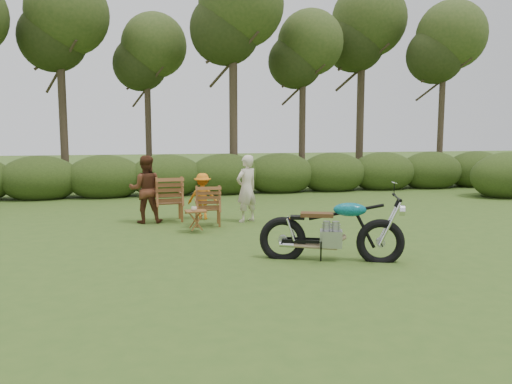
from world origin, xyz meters
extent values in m
plane|color=#35521B|center=(0.00, 0.00, 0.00)|extent=(80.00, 80.00, 0.00)
cylinder|color=#382E1E|center=(-5.50, 11.10, 3.60)|extent=(0.28, 0.28, 7.20)
sphere|color=#2D4118|center=(-5.50, 11.10, 5.84)|extent=(2.88, 2.88, 2.88)
cylinder|color=#382E1E|center=(-2.50, 12.20, 3.15)|extent=(0.24, 0.24, 6.30)
sphere|color=#2D4118|center=(-2.50, 12.20, 5.11)|extent=(2.52, 2.52, 2.52)
cylinder|color=#382E1E|center=(0.50, 10.00, 3.83)|extent=(0.30, 0.30, 7.65)
sphere|color=#2D4118|center=(0.50, 10.00, 6.21)|extent=(3.06, 3.06, 3.06)
cylinder|color=#382E1E|center=(3.50, 11.10, 3.24)|extent=(0.26, 0.26, 6.48)
sphere|color=#2D4118|center=(3.50, 11.10, 5.26)|extent=(2.59, 2.59, 2.59)
cylinder|color=#382E1E|center=(6.50, 12.20, 3.96)|extent=(0.32, 0.32, 7.92)
sphere|color=#2D4118|center=(6.50, 12.20, 6.42)|extent=(3.17, 3.17, 3.17)
cylinder|color=#382E1E|center=(9.00, 10.00, 3.42)|extent=(0.24, 0.24, 6.84)
sphere|color=#2D4118|center=(9.00, 10.00, 5.55)|extent=(2.74, 2.74, 2.74)
ellipsoid|color=#253513|center=(-6.00, 9.00, 0.63)|extent=(2.52, 1.68, 1.51)
ellipsoid|color=#253513|center=(-4.00, 9.00, 0.63)|extent=(2.52, 1.68, 1.51)
ellipsoid|color=#253513|center=(-2.00, 9.00, 0.63)|extent=(2.52, 1.68, 1.51)
ellipsoid|color=#253513|center=(0.00, 9.00, 0.63)|extent=(2.52, 1.68, 1.51)
ellipsoid|color=#253513|center=(2.00, 9.00, 0.63)|extent=(2.52, 1.68, 1.51)
ellipsoid|color=#253513|center=(4.00, 9.00, 0.63)|extent=(2.52, 1.68, 1.51)
ellipsoid|color=#253513|center=(6.00, 9.00, 0.63)|extent=(2.52, 1.68, 1.51)
ellipsoid|color=#253513|center=(8.00, 9.00, 0.63)|extent=(2.52, 1.68, 1.51)
ellipsoid|color=#253513|center=(10.00, 9.00, 0.63)|extent=(2.52, 1.68, 1.51)
ellipsoid|color=#253513|center=(9.00, 6.00, 0.68)|extent=(2.70, 1.80, 1.62)
imported|color=beige|center=(-1.77, 2.44, 0.52)|extent=(0.12, 0.12, 0.09)
imported|color=beige|center=(-0.41, 3.47, 0.00)|extent=(0.69, 0.62, 1.60)
imported|color=#4F2816|center=(-2.75, 3.88, 0.00)|extent=(0.81, 0.65, 1.59)
imported|color=orange|center=(-1.38, 4.06, 0.00)|extent=(0.82, 0.59, 1.13)
camera|label=1|loc=(-2.87, -8.04, 2.15)|focal=35.00mm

